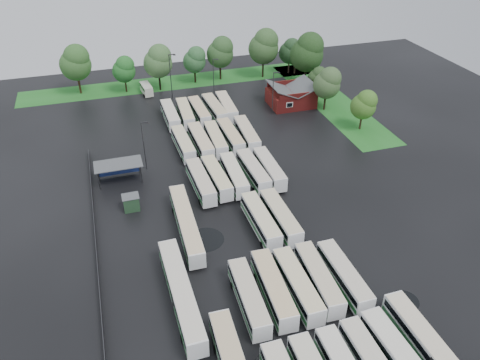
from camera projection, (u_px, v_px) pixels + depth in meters
name	position (u px, v px, depth m)	size (l,w,h in m)	color
ground	(251.00, 238.00, 70.02)	(160.00, 160.00, 0.00)	black
brick_building	(291.00, 97.00, 109.00)	(10.07, 8.60, 5.39)	maroon
wash_shed	(118.00, 165.00, 81.67)	(8.20, 4.20, 3.58)	#2D2D30
utility_hut	(131.00, 203.00, 75.33)	(2.70, 2.20, 2.62)	#204025
grass_strip_north	(180.00, 82.00, 122.14)	(80.00, 10.00, 0.01)	#206F22
grass_strip_east	(329.00, 100.00, 112.52)	(10.00, 50.00, 0.01)	#206F22
west_fence	(95.00, 231.00, 70.58)	(0.10, 50.00, 1.20)	#2D2D30
bus_r0c4	(399.00, 359.00, 50.60)	(3.06, 12.18, 3.36)	white
bus_r1c0	(249.00, 297.00, 57.97)	(2.82, 11.63, 3.22)	white
bus_r1c1	(273.00, 289.00, 59.10)	(3.04, 12.09, 3.34)	white
bus_r1c2	(297.00, 285.00, 59.66)	(2.53, 11.78, 3.28)	white
bus_r1c3	(318.00, 279.00, 60.62)	(2.98, 11.77, 3.25)	white
bus_r1c4	(344.00, 276.00, 61.10)	(2.50, 11.54, 3.21)	white
bus_r2c2	(261.00, 220.00, 70.72)	(2.72, 11.83, 3.28)	white
bus_r2c3	(280.00, 217.00, 71.38)	(2.73, 11.91, 3.30)	white
bus_r3c0	(201.00, 182.00, 79.52)	(2.85, 11.83, 3.27)	white
bus_r3c1	(217.00, 178.00, 80.67)	(2.92, 11.56, 3.19)	white
bus_r3c2	(234.00, 175.00, 81.38)	(2.77, 11.58, 3.21)	white
bus_r3c3	(253.00, 171.00, 82.36)	(2.87, 11.80, 3.26)	white
bus_r3c4	(269.00, 169.00, 83.06)	(2.54, 11.62, 3.23)	white
bus_r4c0	(183.00, 144.00, 90.69)	(2.77, 11.48, 3.18)	white
bus_r4c1	(201.00, 142.00, 91.25)	(2.81, 12.06, 3.34)	white
bus_r4c2	(216.00, 139.00, 92.13)	(2.83, 11.64, 3.22)	white
bus_r4c3	(231.00, 136.00, 93.09)	(2.68, 11.82, 3.28)	white
bus_r4c4	(247.00, 134.00, 93.77)	(3.12, 12.18, 3.36)	white
bus_r5c0	(170.00, 115.00, 101.37)	(2.47, 11.55, 3.21)	white
bus_r5c1	(185.00, 114.00, 101.94)	(2.97, 11.74, 3.24)	white
bus_r5c2	(199.00, 112.00, 102.84)	(2.73, 11.58, 3.21)	white
bus_r5c3	(214.00, 109.00, 103.87)	(3.07, 11.99, 3.31)	white
bus_r5c4	(226.00, 107.00, 104.70)	(3.11, 12.16, 3.36)	white
artic_bus_west_b	(186.00, 224.00, 70.11)	(2.89, 17.33, 3.21)	white
artic_bus_west_c	(181.00, 293.00, 58.43)	(2.82, 17.95, 3.32)	white
artic_bus_east	(437.00, 358.00, 50.68)	(2.69, 17.46, 3.23)	white
minibus	(146.00, 89.00, 114.68)	(2.62, 5.77, 2.44)	silver
tree_north_0	(76.00, 62.00, 111.39)	(7.44, 7.44, 12.32)	#372313
tree_north_1	(124.00, 69.00, 113.21)	(5.56, 5.56, 9.21)	black
tree_north_2	(158.00, 61.00, 113.46)	(7.03, 7.03, 11.65)	black
tree_north_3	(195.00, 59.00, 118.34)	(5.76, 5.76, 9.54)	black
tree_north_4	(221.00, 52.00, 119.60)	(6.89, 6.89, 11.41)	black
tree_north_5	(264.00, 46.00, 120.37)	(7.82, 7.82, 12.95)	black
tree_north_6	(290.00, 51.00, 124.13)	(5.73, 5.73, 9.50)	#39291E
tree_east_0	(364.00, 104.00, 96.62)	(5.31, 5.31, 8.80)	#362417
tree_east_1	(328.00, 83.00, 104.24)	(6.14, 6.14, 10.17)	black
tree_east_2	(318.00, 77.00, 111.67)	(4.53, 4.52, 7.48)	black
tree_east_3	(308.00, 52.00, 115.01)	(8.28, 8.28, 13.71)	black
tree_east_4	(296.00, 54.00, 124.24)	(5.04, 5.04, 8.34)	black
lamp_post_ne	(274.00, 90.00, 102.59)	(1.52, 0.30, 9.90)	#2D2D30
lamp_post_nw	(144.00, 142.00, 83.41)	(1.46, 0.29, 9.50)	#2D2D30
lamp_post_back_w	(171.00, 73.00, 109.49)	(1.69, 0.33, 10.95)	#2D2D30
lamp_post_back_e	(214.00, 75.00, 111.92)	(1.40, 0.27, 9.09)	#2D2D30
puddle_1	(372.00, 355.00, 53.09)	(2.68, 2.68, 0.01)	black
puddle_2	(205.00, 240.00, 69.77)	(5.62, 5.62, 0.01)	black
puddle_3	(300.00, 250.00, 67.81)	(5.10, 5.10, 0.01)	black
puddle_4	(405.00, 301.00, 59.81)	(3.67, 3.67, 0.01)	black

